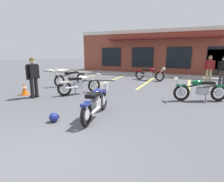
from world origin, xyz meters
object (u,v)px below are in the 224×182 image
at_px(motorcycle_blue_standard, 70,77).
at_px(person_in_shorts_foreground, 33,75).
at_px(person_in_black_shirt, 209,68).
at_px(motorcycle_foreground_classic, 96,102).
at_px(motorcycle_red_sportbike, 200,89).
at_px(person_by_back_row, 223,69).
at_px(motorcycle_black_cruiser, 150,74).
at_px(traffic_cone, 24,89).
at_px(helmet_on_pavement, 54,117).
at_px(motorcycle_silver_naked, 80,84).

xyz_separation_m(motorcycle_blue_standard, person_in_shorts_foreground, (0.40, -3.06, 0.49)).
distance_m(person_in_black_shirt, person_in_shorts_foreground, 9.99).
bearing_deg(person_in_black_shirt, motorcycle_foreground_classic, -113.27).
xyz_separation_m(motorcycle_red_sportbike, person_by_back_row, (1.31, 4.24, 0.49)).
relative_size(motorcycle_black_cruiser, traffic_cone, 3.96).
bearing_deg(person_in_black_shirt, helmet_on_pavement, -116.05).
bearing_deg(helmet_on_pavement, motorcycle_blue_standard, 121.47).
bearing_deg(person_by_back_row, motorcycle_black_cruiser, 175.16).
height_order(person_by_back_row, traffic_cone, person_by_back_row).
distance_m(motorcycle_blue_standard, person_in_shorts_foreground, 3.13).
relative_size(motorcycle_foreground_classic, helmet_on_pavement, 8.08).
xyz_separation_m(motorcycle_silver_naked, traffic_cone, (-2.21, -1.15, -0.20)).
bearing_deg(person_by_back_row, motorcycle_blue_standard, -157.48).
bearing_deg(motorcycle_foreground_classic, motorcycle_silver_naked, 131.10).
distance_m(person_in_black_shirt, person_by_back_row, 0.97).
distance_m(motorcycle_black_cruiser, motorcycle_silver_naked, 5.77).
height_order(motorcycle_blue_standard, traffic_cone, motorcycle_blue_standard).
relative_size(motorcycle_foreground_classic, motorcycle_black_cruiser, 1.00).
bearing_deg(motorcycle_silver_naked, traffic_cone, -152.53).
bearing_deg(motorcycle_blue_standard, motorcycle_black_cruiser, 43.98).
bearing_deg(person_in_black_shirt, motorcycle_black_cruiser, -174.21).
xyz_separation_m(motorcycle_blue_standard, helmet_on_pavement, (3.02, -4.93, -0.33)).
relative_size(motorcycle_foreground_classic, motorcycle_blue_standard, 1.05).
xyz_separation_m(motorcycle_black_cruiser, traffic_cone, (-4.26, -6.54, -0.20)).
xyz_separation_m(person_in_black_shirt, person_in_shorts_foreground, (-7.01, -7.12, 0.00)).
xyz_separation_m(motorcycle_black_cruiser, person_by_back_row, (4.22, -0.36, 0.49)).
distance_m(motorcycle_foreground_classic, person_in_black_shirt, 8.91).
bearing_deg(person_in_black_shirt, motorcycle_silver_naked, -134.34).
relative_size(motorcycle_blue_standard, traffic_cone, 3.78).
bearing_deg(motorcycle_foreground_classic, person_by_back_row, 60.83).
bearing_deg(motorcycle_silver_naked, motorcycle_foreground_classic, -48.90).
bearing_deg(motorcycle_blue_standard, motorcycle_red_sportbike, -7.64).
relative_size(person_in_black_shirt, traffic_cone, 3.16).
relative_size(helmet_on_pavement, traffic_cone, 0.49).
xyz_separation_m(person_in_black_shirt, traffic_cone, (-7.84, -6.90, -0.69)).
bearing_deg(person_by_back_row, person_in_shorts_foreground, -140.07).
xyz_separation_m(motorcycle_silver_naked, person_in_shorts_foreground, (-1.38, -1.37, 0.49)).
bearing_deg(motorcycle_silver_naked, motorcycle_black_cruiser, 69.24).
xyz_separation_m(motorcycle_red_sportbike, motorcycle_blue_standard, (-6.75, 0.90, 0.00)).
distance_m(motorcycle_silver_naked, person_in_black_shirt, 8.06).
bearing_deg(motorcycle_silver_naked, helmet_on_pavement, -69.17).
height_order(motorcycle_red_sportbike, person_by_back_row, person_by_back_row).
bearing_deg(person_in_shorts_foreground, helmet_on_pavement, -35.48).
relative_size(person_in_black_shirt, helmet_on_pavement, 6.44).
bearing_deg(motorcycle_blue_standard, person_in_black_shirt, 28.72).
height_order(motorcycle_black_cruiser, helmet_on_pavement, motorcycle_black_cruiser).
xyz_separation_m(motorcycle_blue_standard, person_in_black_shirt, (7.41, 4.06, 0.49)).
relative_size(motorcycle_silver_naked, person_by_back_row, 1.10).
bearing_deg(traffic_cone, helmet_on_pavement, -31.17).
bearing_deg(person_by_back_row, traffic_cone, -143.90).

